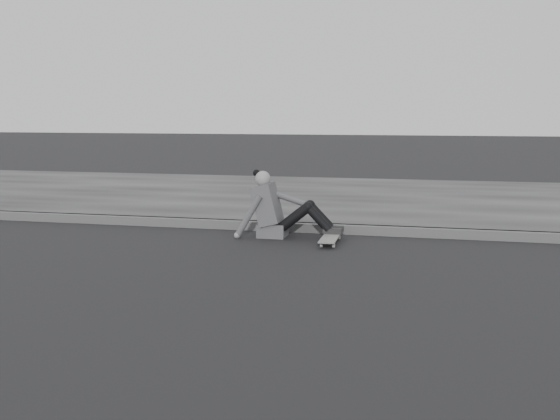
{
  "coord_description": "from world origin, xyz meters",
  "views": [
    {
      "loc": [
        -0.97,
        -5.63,
        1.61
      ],
      "look_at": [
        -2.51,
        1.27,
        0.5
      ],
      "focal_mm": 40.0,
      "sensor_mm": 36.0,
      "label": 1
    }
  ],
  "objects": [
    {
      "name": "skateboard",
      "position": [
        -2.01,
        1.92,
        0.07
      ],
      "size": [
        0.2,
        0.78,
        0.09
      ],
      "color": "#A4A49F",
      "rests_on": "ground"
    },
    {
      "name": "sidewalk",
      "position": [
        0.0,
        5.6,
        0.06
      ],
      "size": [
        24.0,
        6.0,
        0.12
      ],
      "primitive_type": "cube",
      "color": "#393939",
      "rests_on": "ground"
    },
    {
      "name": "curb",
      "position": [
        0.0,
        2.58,
        0.06
      ],
      "size": [
        24.0,
        0.16,
        0.12
      ],
      "primitive_type": "cube",
      "color": "#4C4C4C",
      "rests_on": "ground"
    },
    {
      "name": "ground",
      "position": [
        0.0,
        0.0,
        0.0
      ],
      "size": [
        80.0,
        80.0,
        0.0
      ],
      "primitive_type": "plane",
      "color": "black",
      "rests_on": "ground"
    },
    {
      "name": "seated_woman",
      "position": [
        -2.75,
        2.17,
        0.36
      ],
      "size": [
        1.38,
        0.46,
        0.88
      ],
      "color": "#4C4C4E",
      "rests_on": "ground"
    }
  ]
}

